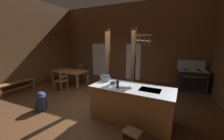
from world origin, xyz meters
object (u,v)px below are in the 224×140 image
at_px(dining_table, 70,72).
at_px(backpack, 41,100).
at_px(ladderback_chair_near_window, 82,73).
at_px(mixing_bowl_on_counter, 113,83).
at_px(stove_range, 191,80).
at_px(bench_along_left_wall, 17,85).
at_px(kitchen_island, 131,103).
at_px(ladderback_chair_by_post, 62,81).
at_px(step_stool, 132,137).
at_px(bottle_tall_on_counter, 118,84).
at_px(stockpot_on_counter, 105,78).

relative_size(dining_table, backpack, 2.90).
bearing_deg(ladderback_chair_near_window, mixing_bowl_on_counter, -41.54).
distance_m(stove_range, dining_table, 5.70).
bearing_deg(stove_range, backpack, -138.73).
bearing_deg(bench_along_left_wall, kitchen_island, -1.17).
height_order(stove_range, ladderback_chair_near_window, stove_range).
height_order(ladderback_chair_by_post, backpack, ladderback_chair_by_post).
relative_size(ladderback_chair_near_window, ladderback_chair_by_post, 1.00).
height_order(kitchen_island, step_stool, kitchen_island).
distance_m(kitchen_island, mixing_bowl_on_counter, 0.75).
height_order(ladderback_chair_by_post, bench_along_left_wall, ladderback_chair_by_post).
bearing_deg(stove_range, ladderback_chair_by_post, -155.96).
bearing_deg(step_stool, ladderback_chair_near_window, 136.95).
distance_m(step_stool, bottle_tall_on_counter, 1.25).
bearing_deg(step_stool, kitchen_island, 107.13).
relative_size(dining_table, stockpot_on_counter, 4.74).
bearing_deg(backpack, stove_range, 41.27).
bearing_deg(dining_table, ladderback_chair_near_window, 84.04).
distance_m(step_stool, dining_table, 4.83).
height_order(ladderback_chair_by_post, bottle_tall_on_counter, bottle_tall_on_counter).
distance_m(stove_range, backpack, 6.04).
bearing_deg(ladderback_chair_by_post, backpack, -65.90).
relative_size(stove_range, ladderback_chair_by_post, 1.39).
distance_m(kitchen_island, ladderback_chair_near_window, 4.51).
bearing_deg(bench_along_left_wall, mixing_bowl_on_counter, -0.96).
relative_size(stockpot_on_counter, mixing_bowl_on_counter, 2.15).
bearing_deg(bottle_tall_on_counter, stockpot_on_counter, 141.81).
xyz_separation_m(ladderback_chair_near_window, bench_along_left_wall, (-1.58, -2.61, -0.15)).
xyz_separation_m(step_stool, ladderback_chair_near_window, (-3.87, 3.62, 0.27)).
bearing_deg(ladderback_chair_near_window, stove_range, 6.91).
distance_m(backpack, stockpot_on_counter, 2.14).
relative_size(ladderback_chair_near_window, bottle_tall_on_counter, 3.76).
relative_size(stove_range, bench_along_left_wall, 0.89).
bearing_deg(ladderback_chair_by_post, bottle_tall_on_counter, -21.45).
bearing_deg(kitchen_island, ladderback_chair_by_post, 163.64).
bearing_deg(backpack, mixing_bowl_on_counter, 16.32).
distance_m(ladderback_chair_by_post, mixing_bowl_on_counter, 3.12).
height_order(stove_range, mixing_bowl_on_counter, stove_range).
bearing_deg(ladderback_chair_by_post, step_stool, -27.10).
distance_m(dining_table, ladderback_chair_by_post, 0.84).
height_order(kitchen_island, ladderback_chair_near_window, ladderback_chair_near_window).
xyz_separation_m(backpack, mixing_bowl_on_counter, (2.19, 0.64, 0.66)).
bearing_deg(dining_table, mixing_bowl_on_counter, -29.66).
bearing_deg(stove_range, dining_table, -164.11).
bearing_deg(bottle_tall_on_counter, kitchen_island, 34.06).
relative_size(stove_range, step_stool, 3.17).
bearing_deg(stove_range, stockpot_on_counter, -130.93).
bearing_deg(backpack, ladderback_chair_near_window, 104.30).
relative_size(stove_range, stockpot_on_counter, 3.62).
height_order(stove_range, step_stool, stove_range).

